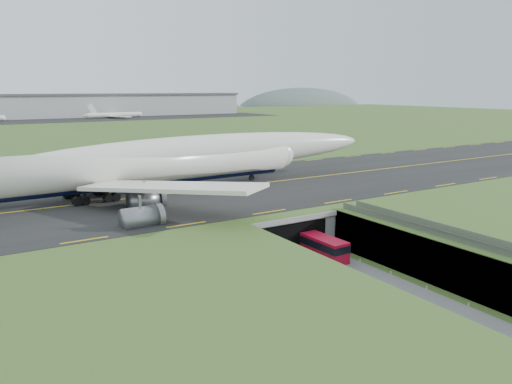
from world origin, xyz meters
TOP-DOWN VIEW (x-y plane):
  - ground at (0.00, 0.00)m, footprint 900.00×900.00m
  - airfield_deck at (0.00, 0.00)m, footprint 800.00×800.00m
  - trench_road at (0.00, -7.50)m, footprint 12.00×75.00m
  - taxiway at (0.00, 33.00)m, footprint 800.00×44.00m
  - tunnel_portal at (0.00, 16.71)m, footprint 17.00×22.30m
  - guideway at (11.00, -19.11)m, footprint 3.00×53.00m
  - jumbo_jet at (-11.00, 36.00)m, footprint 98.95×62.88m
  - shuttle_tram at (2.41, 3.89)m, footprint 3.24×8.14m
  - cargo_terminal at (-0.23, 299.41)m, footprint 320.00×67.00m
  - distant_hills at (64.38, 430.00)m, footprint 700.00×91.00m

SIDE VIEW (x-z plane):
  - distant_hills at x=64.38m, z-range -34.00..26.00m
  - ground at x=0.00m, z-range 0.00..0.00m
  - trench_road at x=0.00m, z-range 0.00..0.20m
  - shuttle_tram at x=2.41m, z-range 0.16..3.45m
  - airfield_deck at x=0.00m, z-range 0.00..6.00m
  - tunnel_portal at x=0.00m, z-range 0.33..6.33m
  - guideway at x=11.00m, z-range 1.80..8.85m
  - taxiway at x=0.00m, z-range 6.00..6.18m
  - jumbo_jet at x=-11.00m, z-range 1.20..22.01m
  - cargo_terminal at x=-0.23m, z-range 6.16..21.76m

